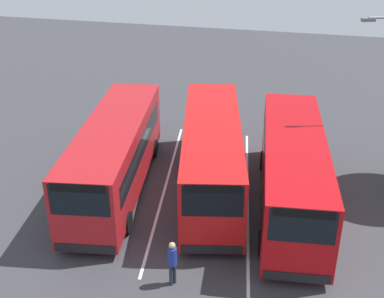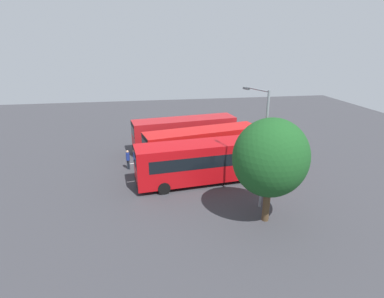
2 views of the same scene
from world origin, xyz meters
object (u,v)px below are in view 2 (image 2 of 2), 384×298
Objects in this scene: bus_center_right at (202,161)px; pedestrian at (128,158)px; bus_far_left at (184,133)px; street_lamp at (262,142)px; depot_tree at (271,158)px; bus_center_left at (202,146)px.

pedestrian is at bearing -37.58° from bus_center_right.
bus_far_left is 13.01m from street_lamp.
depot_tree is (-2.89, 6.12, 2.43)m from bus_center_right.
bus_center_left is at bearing 94.92° from bus_far_left.
street_lamp reaches higher than depot_tree.
street_lamp is 1.20× the size of depot_tree.
street_lamp is (-9.08, 7.91, 3.56)m from pedestrian.
street_lamp reaches higher than pedestrian.
bus_far_left is 1.00× the size of bus_center_left.
street_lamp is at bearing 96.93° from bus_far_left.
bus_center_right is at bearing -64.76° from depot_tree.
bus_center_right is 1.35× the size of street_lamp.
bus_center_left reaches higher than pedestrian.
pedestrian is at bearing 31.03° from street_lamp.
bus_center_left is at bearing -77.53° from depot_tree.
bus_center_left is 8.74m from street_lamp.
depot_tree is at bearing 90.45° from bus_center_left.
pedestrian is 0.22× the size of street_lamp.
bus_center_left is 6.75m from pedestrian.
bus_center_left is (-1.04, 4.31, 0.00)m from bus_far_left.
depot_tree is at bearing -104.90° from pedestrian.
street_lamp reaches higher than bus_center_left.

